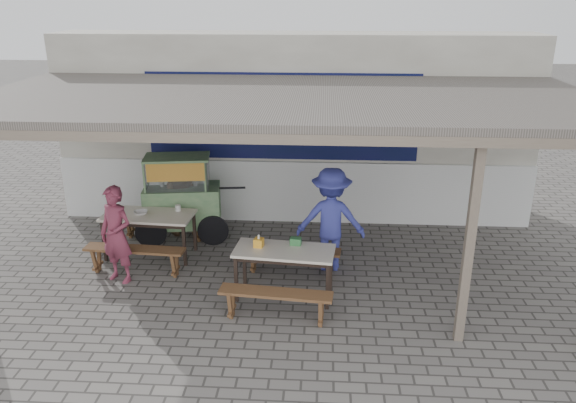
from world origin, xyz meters
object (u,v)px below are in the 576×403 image
at_px(patron_right_table, 331,219).
at_px(vendor_cart, 181,195).
at_px(bench_left_wall, 164,221).
at_px(bench_right_wall, 292,255).
at_px(table_right, 284,255).
at_px(bench_right_street, 276,299).
at_px(donation_box, 296,241).
at_px(patron_wall_side, 180,195).
at_px(condiment_bowl, 141,213).
at_px(tissue_box, 259,243).
at_px(bench_left_street, 135,254).
at_px(patron_street_side, 116,235).
at_px(table_left, 149,218).
at_px(condiment_jar, 178,208).

bearing_deg(patron_right_table, vendor_cart, -19.20).
bearing_deg(bench_left_wall, bench_right_wall, -23.50).
distance_m(table_right, bench_right_street, 0.76).
bearing_deg(donation_box, bench_left_wall, 144.95).
distance_m(bench_left_wall, patron_wall_side, 0.55).
distance_m(bench_right_wall, patron_right_table, 0.83).
bearing_deg(condiment_bowl, tissue_box, -28.44).
bearing_deg(bench_left_street, bench_right_street, -24.10).
bearing_deg(patron_street_side, bench_right_wall, 29.49).
distance_m(bench_right_street, bench_right_wall, 1.37).
xyz_separation_m(bench_right_wall, patron_wall_side, (-2.12, 1.50, 0.41)).
relative_size(vendor_cart, tissue_box, 14.66).
height_order(vendor_cart, donation_box, vendor_cart).
relative_size(bench_left_street, condiment_bowl, 7.17).
relative_size(patron_wall_side, tissue_box, 11.83).
height_order(table_left, donation_box, donation_box).
height_order(bench_right_street, condiment_bowl, condiment_bowl).
height_order(bench_right_street, bench_right_wall, same).
relative_size(vendor_cart, condiment_bowl, 8.37).
distance_m(table_left, bench_left_wall, 0.76).
distance_m(bench_right_street, condiment_bowl, 3.08).
bearing_deg(condiment_jar, bench_right_wall, -20.37).
distance_m(bench_right_wall, condiment_jar, 2.14).
bearing_deg(table_right, tissue_box, 174.45).
bearing_deg(patron_street_side, table_left, 97.99).
bearing_deg(condiment_jar, patron_right_table, -9.87).
relative_size(bench_left_wall, donation_box, 10.10).
relative_size(table_right, condiment_bowl, 6.66).
relative_size(bench_left_wall, patron_right_table, 0.95).
bearing_deg(bench_left_wall, condiment_bowl, -99.45).
distance_m(table_right, vendor_cart, 2.79).
relative_size(bench_right_street, bench_right_wall, 1.00).
distance_m(patron_street_side, donation_box, 2.72).
bearing_deg(vendor_cart, bench_right_wall, -40.70).
bearing_deg(vendor_cart, table_right, -53.39).
xyz_separation_m(tissue_box, condiment_jar, (-1.52, 1.33, -0.01)).
bearing_deg(patron_right_table, table_right, 56.90).
height_order(condiment_jar, condiment_bowl, condiment_jar).
height_order(table_left, patron_wall_side, patron_wall_side).
bearing_deg(vendor_cart, donation_box, -48.56).
height_order(patron_right_table, tissue_box, patron_right_table).
bearing_deg(tissue_box, bench_right_street, -68.05).
xyz_separation_m(bench_left_wall, bench_right_street, (2.23, -2.58, -0.00)).
relative_size(bench_right_wall, donation_box, 9.78).
distance_m(patron_street_side, condiment_jar, 1.27).
height_order(bench_right_street, patron_right_table, patron_right_table).
relative_size(vendor_cart, donation_box, 11.79).
height_order(bench_left_street, patron_street_side, patron_street_side).
height_order(table_left, bench_right_wall, table_left).
distance_m(bench_left_wall, condiment_jar, 0.79).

